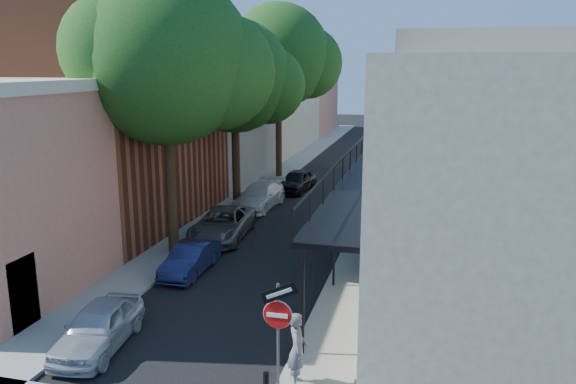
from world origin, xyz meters
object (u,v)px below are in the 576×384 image
Objects in this scene: parked_car_c at (222,224)px; parked_car_d at (259,196)px; pedestrian at (297,349)px; oak_near at (178,62)px; parked_car_b at (190,259)px; sign_post at (278,319)px; oak_mid at (243,79)px; oak_far at (286,58)px; parked_car_a at (98,327)px; parked_car_e at (297,181)px.

parked_car_c reaches higher than parked_car_d.
oak_near is at bearing 24.43° from pedestrian.
parked_car_d is (0.77, 8.08, -7.20)m from oak_near.
parked_car_b is 0.75× the size of parked_car_d.
sign_post is 18.35m from parked_car_d.
sign_post is 0.61× the size of parked_car_c.
parked_car_d is 17.93m from pedestrian.
oak_mid is 5.44× the size of pedestrian.
parked_car_b is at bearing 127.07° from sign_post.
parked_car_c is (0.77, 2.31, -7.20)m from oak_near.
oak_near is (-6.53, 9.29, 5.84)m from sign_post.
oak_near is 3.29× the size of parked_car_b.
oak_far is 16.55m from parked_car_c.
oak_near reaches higher than parked_car_b.
oak_mid is 2.74× the size of parked_car_a.
oak_near is 7.71m from parked_car_b.
parked_car_b is at bearing -89.78° from parked_car_c.
parked_car_c reaches higher than parked_car_e.
parked_car_a is at bearing -93.22° from parked_car_c.
parked_car_c is at bearing 116.40° from sign_post.
parked_car_c is (0.75, -14.70, -7.58)m from oak_far.
pedestrian is at bearing -70.42° from parked_car_e.
oak_mid is at bearing 90.37° from oak_near.
parked_car_b is at bearing -62.10° from oak_near.
parked_car_d reaches higher than parked_car_a.
oak_near is 13.07m from pedestrian.
oak_mid is at bearing -105.24° from parked_car_e.
parked_car_c reaches higher than parked_car_a.
oak_near is 2.45× the size of parked_car_d.
oak_near is at bearing 117.63° from parked_car_b.
parked_car_e is at bearing 68.42° from oak_mid.
oak_far is 3.19× the size of parked_car_a.
parked_car_d is (-5.76, 17.37, -1.36)m from sign_post.
parked_car_e is at bearing -67.29° from oak_far.
oak_mid is 9.12m from oak_far.
oak_far is at bearing 1.28° from pedestrian.
oak_mid is at bearing 110.86° from sign_post.
parked_car_d is at bearing 84.23° from parked_car_a.
parked_car_e is (1.05, 4.62, 0.00)m from parked_car_d.
parked_car_c is at bearing -89.44° from parked_car_e.
sign_post is 13.02m from parked_car_c.
pedestrian is at bearing -12.87° from parked_car_a.
oak_near is 0.96× the size of oak_far.
parked_car_a is (-5.50, 1.14, -1.40)m from sign_post.
oak_mid reaches higher than parked_car_c.
oak_far is (-6.51, 26.30, 6.22)m from sign_post.
parked_car_b is at bearing 27.27° from pedestrian.
oak_mid reaches higher than parked_car_d.
parked_car_d is at bearing 108.34° from sign_post.
oak_far reaches higher than parked_car_c.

